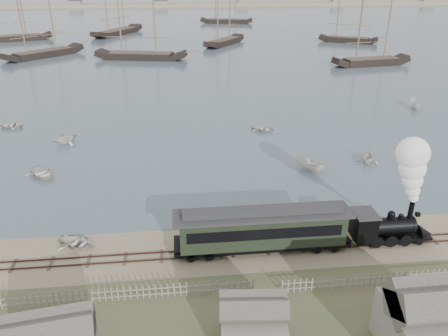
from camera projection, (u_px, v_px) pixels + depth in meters
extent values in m
plane|color=tan|center=(208.00, 240.00, 38.75)|extent=(600.00, 600.00, 0.00)
cube|color=#40525B|center=(179.00, 21.00, 192.04)|extent=(600.00, 336.00, 0.06)
cube|color=#3D2721|center=(210.00, 256.00, 36.45)|extent=(120.00, 0.08, 0.12)
cube|color=#3D2721|center=(209.00, 249.00, 37.35)|extent=(120.00, 0.08, 0.12)
cube|color=#43342B|center=(209.00, 253.00, 36.93)|extent=(120.00, 1.80, 0.06)
cube|color=tan|center=(177.00, 6.00, 264.19)|extent=(500.00, 20.00, 1.80)
cube|color=black|center=(390.00, 235.00, 38.19)|extent=(6.76, 1.99, 0.25)
cylinder|color=black|center=(387.00, 226.00, 37.73)|extent=(4.17, 1.49, 1.49)
cube|color=black|center=(363.00, 225.00, 37.43)|extent=(1.79, 2.19, 2.29)
cube|color=#2F3032|center=(365.00, 213.00, 36.93)|extent=(1.99, 2.38, 0.12)
cylinder|color=black|center=(411.00, 211.00, 37.35)|extent=(0.44, 0.44, 1.59)
sphere|color=black|center=(392.00, 214.00, 37.26)|extent=(0.64, 0.64, 0.64)
cone|color=black|center=(424.00, 234.00, 38.54)|extent=(1.39, 1.99, 1.99)
cube|color=black|center=(418.00, 214.00, 37.56)|extent=(0.35, 0.35, 0.35)
cube|color=black|center=(262.00, 243.00, 37.06)|extent=(14.81, 2.43, 0.37)
cube|color=black|center=(262.00, 228.00, 36.44)|extent=(13.75, 2.64, 2.64)
cube|color=black|center=(265.00, 234.00, 35.12)|extent=(12.70, 0.06, 0.95)
cube|color=black|center=(259.00, 217.00, 37.54)|extent=(12.70, 0.06, 0.95)
cube|color=#2F3032|center=(263.00, 214.00, 35.86)|extent=(14.81, 2.86, 0.19)
cube|color=#2F3032|center=(263.00, 211.00, 35.73)|extent=(13.22, 1.27, 0.48)
imported|color=silver|center=(77.00, 243.00, 37.79)|extent=(3.57, 4.07, 0.70)
imported|color=silver|center=(42.00, 173.00, 50.10)|extent=(4.97, 4.90, 0.84)
imported|color=silver|center=(65.00, 138.00, 59.17)|extent=(4.39, 4.50, 1.80)
imported|color=silver|center=(310.00, 165.00, 51.52)|extent=(3.60, 3.48, 1.40)
imported|color=silver|center=(263.00, 129.00, 64.06)|extent=(3.93, 4.22, 0.71)
imported|color=silver|center=(368.00, 156.00, 53.52)|extent=(4.06, 3.91, 1.65)
imported|color=silver|center=(415.00, 105.00, 74.02)|extent=(3.79, 2.20, 1.38)
imported|color=silver|center=(10.00, 125.00, 65.27)|extent=(3.20, 3.99, 0.74)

